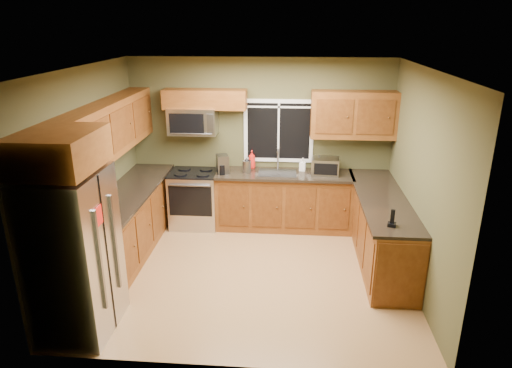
# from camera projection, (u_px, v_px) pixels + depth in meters

# --- Properties ---
(floor) EXTENTS (4.20, 4.20, 0.00)m
(floor) POSITION_uv_depth(u_px,v_px,m) (250.00, 272.00, 6.19)
(floor) COLOR #A17447
(floor) RESTS_ON ground
(ceiling) EXTENTS (4.20, 4.20, 0.00)m
(ceiling) POSITION_uv_depth(u_px,v_px,m) (249.00, 68.00, 5.28)
(ceiling) COLOR white
(ceiling) RESTS_ON back_wall
(back_wall) EXTENTS (4.20, 0.00, 4.20)m
(back_wall) POSITION_uv_depth(u_px,v_px,m) (260.00, 143.00, 7.42)
(back_wall) COLOR #4A4829
(back_wall) RESTS_ON ground
(front_wall) EXTENTS (4.20, 0.00, 4.20)m
(front_wall) POSITION_uv_depth(u_px,v_px,m) (231.00, 244.00, 4.04)
(front_wall) COLOR #4A4829
(front_wall) RESTS_ON ground
(left_wall) EXTENTS (0.00, 3.60, 3.60)m
(left_wall) POSITION_uv_depth(u_px,v_px,m) (88.00, 174.00, 5.89)
(left_wall) COLOR #4A4829
(left_wall) RESTS_ON ground
(right_wall) EXTENTS (0.00, 3.60, 3.60)m
(right_wall) POSITION_uv_depth(u_px,v_px,m) (421.00, 183.00, 5.58)
(right_wall) COLOR #4A4829
(right_wall) RESTS_ON ground
(window) EXTENTS (1.12, 0.03, 1.02)m
(window) POSITION_uv_depth(u_px,v_px,m) (279.00, 131.00, 7.31)
(window) COLOR white
(window) RESTS_ON back_wall
(base_cabinets_left) EXTENTS (0.60, 2.65, 0.90)m
(base_cabinets_left) POSITION_uv_depth(u_px,v_px,m) (130.00, 223.00, 6.62)
(base_cabinets_left) COLOR brown
(base_cabinets_left) RESTS_ON ground
(countertop_left) EXTENTS (0.65, 2.65, 0.04)m
(countertop_left) POSITION_uv_depth(u_px,v_px,m) (128.00, 193.00, 6.46)
(countertop_left) COLOR black
(countertop_left) RESTS_ON base_cabinets_left
(base_cabinets_back) EXTENTS (2.17, 0.60, 0.90)m
(base_cabinets_back) POSITION_uv_depth(u_px,v_px,m) (284.00, 201.00, 7.41)
(base_cabinets_back) COLOR brown
(base_cabinets_back) RESTS_ON ground
(countertop_back) EXTENTS (2.17, 0.65, 0.04)m
(countertop_back) POSITION_uv_depth(u_px,v_px,m) (285.00, 174.00, 7.23)
(countertop_back) COLOR black
(countertop_back) RESTS_ON base_cabinets_back
(base_cabinets_peninsula) EXTENTS (0.60, 2.52, 0.90)m
(base_cabinets_peninsula) POSITION_uv_depth(u_px,v_px,m) (381.00, 230.00, 6.41)
(base_cabinets_peninsula) COLOR brown
(base_cabinets_peninsula) RESTS_ON ground
(countertop_peninsula) EXTENTS (0.65, 2.50, 0.04)m
(countertop_peninsula) POSITION_uv_depth(u_px,v_px,m) (382.00, 198.00, 6.26)
(countertop_peninsula) COLOR black
(countertop_peninsula) RESTS_ON base_cabinets_peninsula
(upper_cabinets_left) EXTENTS (0.33, 2.65, 0.72)m
(upper_cabinets_left) POSITION_uv_depth(u_px,v_px,m) (110.00, 128.00, 6.15)
(upper_cabinets_left) COLOR brown
(upper_cabinets_left) RESTS_ON left_wall
(upper_cabinets_back_left) EXTENTS (1.30, 0.33, 0.30)m
(upper_cabinets_back_left) POSITION_uv_depth(u_px,v_px,m) (205.00, 99.00, 7.09)
(upper_cabinets_back_left) COLOR brown
(upper_cabinets_back_left) RESTS_ON back_wall
(upper_cabinets_back_right) EXTENTS (1.30, 0.33, 0.72)m
(upper_cabinets_back_right) POSITION_uv_depth(u_px,v_px,m) (354.00, 115.00, 6.99)
(upper_cabinets_back_right) COLOR brown
(upper_cabinets_back_right) RESTS_ON back_wall
(upper_cabinet_over_fridge) EXTENTS (0.72, 0.90, 0.38)m
(upper_cabinet_over_fridge) POSITION_uv_depth(u_px,v_px,m) (59.00, 151.00, 4.41)
(upper_cabinet_over_fridge) COLOR brown
(upper_cabinet_over_fridge) RESTS_ON left_wall
(refrigerator) EXTENTS (0.74, 0.90, 1.80)m
(refrigerator) POSITION_uv_depth(u_px,v_px,m) (74.00, 254.00, 4.79)
(refrigerator) COLOR #B7B7BC
(refrigerator) RESTS_ON ground
(range) EXTENTS (0.76, 0.69, 0.94)m
(range) POSITION_uv_depth(u_px,v_px,m) (195.00, 198.00, 7.49)
(range) COLOR #B7B7BC
(range) RESTS_ON ground
(microwave) EXTENTS (0.76, 0.41, 0.42)m
(microwave) POSITION_uv_depth(u_px,v_px,m) (193.00, 121.00, 7.19)
(microwave) COLOR #B7B7BC
(microwave) RESTS_ON back_wall
(sink) EXTENTS (0.60, 0.42, 0.36)m
(sink) POSITION_uv_depth(u_px,v_px,m) (277.00, 172.00, 7.25)
(sink) COLOR slate
(sink) RESTS_ON countertop_back
(toaster_oven) EXTENTS (0.44, 0.35, 0.26)m
(toaster_oven) POSITION_uv_depth(u_px,v_px,m) (325.00, 166.00, 7.14)
(toaster_oven) COLOR #B7B7BC
(toaster_oven) RESTS_ON countertop_back
(coffee_maker) EXTENTS (0.24, 0.28, 0.29)m
(coffee_maker) POSITION_uv_depth(u_px,v_px,m) (222.00, 165.00, 7.19)
(coffee_maker) COLOR slate
(coffee_maker) RESTS_ON countertop_back
(kettle) EXTENTS (0.16, 0.16, 0.24)m
(kettle) POSITION_uv_depth(u_px,v_px,m) (247.00, 166.00, 7.22)
(kettle) COLOR #B7B7BC
(kettle) RESTS_ON countertop_back
(paper_towel_roll) EXTENTS (0.11, 0.11, 0.28)m
(paper_towel_roll) POSITION_uv_depth(u_px,v_px,m) (319.00, 165.00, 7.22)
(paper_towel_roll) COLOR white
(paper_towel_roll) RESTS_ON countertop_back
(soap_bottle_a) EXTENTS (0.12, 0.12, 0.30)m
(soap_bottle_a) POSITION_uv_depth(u_px,v_px,m) (252.00, 159.00, 7.43)
(soap_bottle_a) COLOR red
(soap_bottle_a) RESTS_ON countertop_back
(soap_bottle_b) EXTENTS (0.11, 0.11, 0.21)m
(soap_bottle_b) POSITION_uv_depth(u_px,v_px,m) (303.00, 164.00, 7.32)
(soap_bottle_b) COLOR white
(soap_bottle_b) RESTS_ON countertop_back
(cordless_phone) EXTENTS (0.12, 0.12, 0.21)m
(cordless_phone) POSITION_uv_depth(u_px,v_px,m) (392.00, 221.00, 5.34)
(cordless_phone) COLOR black
(cordless_phone) RESTS_ON countertop_peninsula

